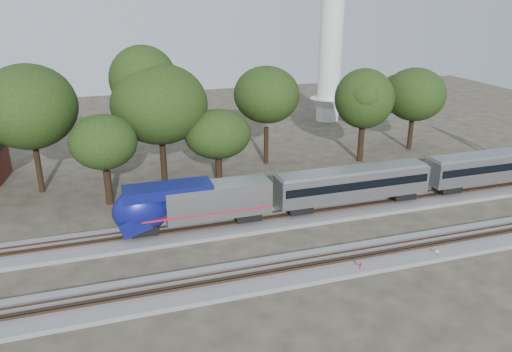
# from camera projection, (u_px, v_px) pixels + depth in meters

# --- Properties ---
(ground) EXTENTS (160.00, 160.00, 0.00)m
(ground) POSITION_uv_depth(u_px,v_px,m) (292.00, 248.00, 46.53)
(ground) COLOR #383328
(ground) RESTS_ON ground
(track_far) EXTENTS (160.00, 5.00, 0.73)m
(track_far) POSITION_uv_depth(u_px,v_px,m) (271.00, 219.00, 51.81)
(track_far) COLOR slate
(track_far) RESTS_ON ground
(track_near) EXTENTS (160.00, 5.00, 0.73)m
(track_near) POSITION_uv_depth(u_px,v_px,m) (309.00, 267.00, 42.89)
(track_near) COLOR slate
(track_near) RESTS_ON ground
(switch_stand_red) EXTENTS (0.31, 0.07, 0.96)m
(switch_stand_red) POSITION_uv_depth(u_px,v_px,m) (360.00, 267.00, 42.16)
(switch_stand_red) COLOR #512D19
(switch_stand_red) RESTS_ON ground
(switch_stand_white) EXTENTS (0.30, 0.06, 0.95)m
(switch_stand_white) POSITION_uv_depth(u_px,v_px,m) (437.00, 254.00, 44.28)
(switch_stand_white) COLOR #512D19
(switch_stand_white) RESTS_ON ground
(switch_lever) EXTENTS (0.57, 0.46, 0.30)m
(switch_lever) POSITION_uv_depth(u_px,v_px,m) (380.00, 264.00, 43.50)
(switch_lever) COLOR #512D19
(switch_lever) RESTS_ON ground
(tree_1) EXTENTS (10.46, 10.46, 14.75)m
(tree_1) POSITION_uv_depth(u_px,v_px,m) (29.00, 107.00, 55.92)
(tree_1) COLOR black
(tree_1) RESTS_ON ground
(tree_2) EXTENTS (7.34, 7.34, 10.35)m
(tree_2) POSITION_uv_depth(u_px,v_px,m) (103.00, 142.00, 53.64)
(tree_2) COLOR black
(tree_2) RESTS_ON ground
(tree_3) EXTENTS (9.94, 9.94, 14.02)m
(tree_3) POSITION_uv_depth(u_px,v_px,m) (159.00, 104.00, 59.59)
(tree_3) COLOR black
(tree_3) RESTS_ON ground
(tree_4) EXTENTS (6.41, 6.41, 9.04)m
(tree_4) POSITION_uv_depth(u_px,v_px,m) (218.00, 134.00, 60.04)
(tree_4) COLOR black
(tree_4) RESTS_ON ground
(tree_5) EXTENTS (9.74, 9.74, 13.74)m
(tree_5) POSITION_uv_depth(u_px,v_px,m) (267.00, 95.00, 65.91)
(tree_5) COLOR black
(tree_5) RESTS_ON ground
(tree_6) EXTENTS (8.98, 8.98, 12.66)m
(tree_6) POSITION_uv_depth(u_px,v_px,m) (364.00, 99.00, 67.19)
(tree_6) COLOR black
(tree_6) RESTS_ON ground
(tree_7) EXTENTS (8.45, 8.45, 11.92)m
(tree_7) POSITION_uv_depth(u_px,v_px,m) (415.00, 95.00, 72.50)
(tree_7) COLOR black
(tree_7) RESTS_ON ground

